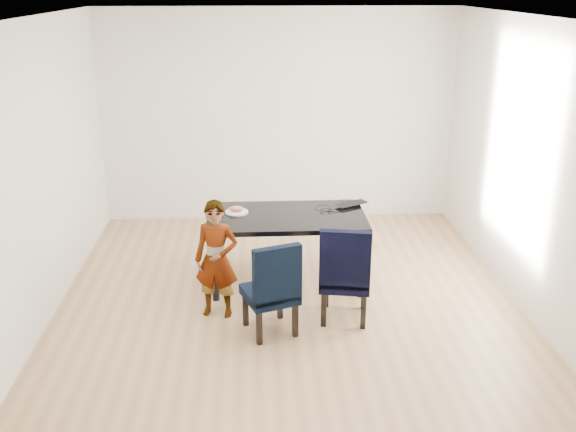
{
  "coord_description": "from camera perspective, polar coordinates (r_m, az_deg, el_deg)",
  "views": [
    {
      "loc": [
        -0.32,
        -5.6,
        2.99
      ],
      "look_at": [
        0.0,
        0.2,
        0.85
      ],
      "focal_mm": 40.0,
      "sensor_mm": 36.0,
      "label": 1
    }
  ],
  "objects": [
    {
      "name": "sandwich",
      "position": [
        6.57,
        -4.63,
        0.63
      ],
      "size": [
        0.15,
        0.07,
        0.06
      ],
      "primitive_type": "ellipsoid",
      "rotation": [
        0.0,
        0.0,
        0.02
      ],
      "color": "#C06C44",
      "rests_on": "plate"
    },
    {
      "name": "dining_table",
      "position": [
        6.64,
        -0.14,
        -2.95
      ],
      "size": [
        1.6,
        0.9,
        0.75
      ],
      "primitive_type": "cube",
      "color": "black",
      "rests_on": "floor"
    },
    {
      "name": "chair_right",
      "position": [
        5.94,
        5.11,
        -4.92
      ],
      "size": [
        0.53,
        0.55,
        0.95
      ],
      "primitive_type": "cube",
      "rotation": [
        0.0,
        0.0,
        -0.17
      ],
      "color": "black",
      "rests_on": "floor"
    },
    {
      "name": "wall_back",
      "position": [
        8.27,
        -0.89,
        8.79
      ],
      "size": [
        4.5,
        0.01,
        2.7
      ],
      "primitive_type": "cube",
      "color": "white",
      "rests_on": "ground"
    },
    {
      "name": "chair_left",
      "position": [
        5.7,
        -1.64,
        -6.25
      ],
      "size": [
        0.56,
        0.57,
        0.89
      ],
      "primitive_type": "cube",
      "rotation": [
        0.0,
        0.0,
        0.34
      ],
      "color": "black",
      "rests_on": "floor"
    },
    {
      "name": "cable_tangle",
      "position": [
        6.6,
        3.48,
        0.36
      ],
      "size": [
        0.16,
        0.16,
        0.01
      ],
      "primitive_type": "torus",
      "rotation": [
        0.0,
        0.0,
        -0.14
      ],
      "color": "black",
      "rests_on": "dining_table"
    },
    {
      "name": "plate",
      "position": [
        6.59,
        -4.58,
        0.36
      ],
      "size": [
        0.27,
        0.27,
        0.01
      ],
      "primitive_type": "cylinder",
      "rotation": [
        0.0,
        0.0,
        -0.14
      ],
      "color": "silver",
      "rests_on": "dining_table"
    },
    {
      "name": "child",
      "position": [
        5.98,
        -6.37,
        -3.86
      ],
      "size": [
        0.46,
        0.35,
        1.13
      ],
      "primitive_type": "imported",
      "rotation": [
        0.0,
        0.0,
        -0.21
      ],
      "color": "#FFA315",
      "rests_on": "floor"
    },
    {
      "name": "laptop",
      "position": [
        6.84,
        5.42,
        1.15
      ],
      "size": [
        0.42,
        0.37,
        0.03
      ],
      "primitive_type": "imported",
      "rotation": [
        0.0,
        0.0,
        3.63
      ],
      "color": "black",
      "rests_on": "dining_table"
    },
    {
      "name": "wall_front",
      "position": [
        3.52,
        2.45,
        -7.59
      ],
      "size": [
        4.5,
        0.01,
        2.7
      ],
      "primitive_type": "cube",
      "color": "silver",
      "rests_on": "ground"
    },
    {
      "name": "wall_left",
      "position": [
        6.15,
        -21.42,
        3.33
      ],
      "size": [
        0.01,
        5.0,
        2.7
      ],
      "primitive_type": "cube",
      "color": "white",
      "rests_on": "ground"
    },
    {
      "name": "floor",
      "position": [
        6.36,
        0.1,
        -7.88
      ],
      "size": [
        4.5,
        5.0,
        0.01
      ],
      "primitive_type": "cube",
      "color": "tan",
      "rests_on": "ground"
    },
    {
      "name": "wall_right",
      "position": [
        6.38,
        20.83,
        3.98
      ],
      "size": [
        0.01,
        5.0,
        2.7
      ],
      "primitive_type": "cube",
      "color": "silver",
      "rests_on": "ground"
    },
    {
      "name": "ceiling",
      "position": [
        5.62,
        0.12,
        17.32
      ],
      "size": [
        4.5,
        5.0,
        0.01
      ],
      "primitive_type": "cube",
      "color": "white",
      "rests_on": "wall_back"
    }
  ]
}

